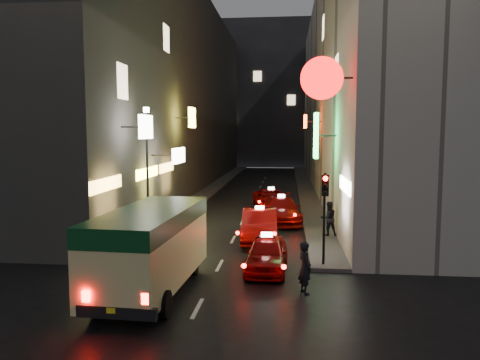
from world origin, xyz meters
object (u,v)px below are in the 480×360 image
(lamp_post, at_px, (147,162))
(taxi_near, at_px, (267,251))
(minibus, at_px, (151,240))
(pedestrian_crossing, at_px, (305,264))
(traffic_light, at_px, (325,199))

(lamp_post, bearing_deg, taxi_near, -39.22)
(minibus, relative_size, pedestrian_crossing, 3.36)
(pedestrian_crossing, bearing_deg, minibus, 70.22)
(taxi_near, height_order, traffic_light, traffic_light)
(minibus, bearing_deg, traffic_light, 29.63)
(taxi_near, distance_m, traffic_light, 2.92)
(minibus, height_order, pedestrian_crossing, minibus)
(traffic_light, bearing_deg, lamp_post, 151.09)
(minibus, height_order, lamp_post, lamp_post)
(taxi_near, xyz_separation_m, lamp_post, (-6.05, 4.94, 2.98))
(taxi_near, xyz_separation_m, pedestrian_crossing, (1.33, -2.42, 0.21))
(pedestrian_crossing, height_order, traffic_light, traffic_light)
(minibus, xyz_separation_m, lamp_post, (-2.47, 7.79, 2.00))
(taxi_near, bearing_deg, pedestrian_crossing, -61.15)
(lamp_post, bearing_deg, minibus, -72.39)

